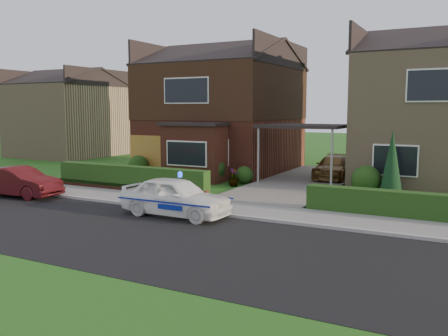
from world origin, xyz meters
The scene contains 25 objects.
ground centered at (0.00, 0.00, 0.00)m, with size 120.00×120.00×0.00m, color #235115.
road centered at (0.00, 0.00, 0.00)m, with size 60.00×6.00×0.02m, color black.
kerb centered at (0.00, 3.05, 0.06)m, with size 60.00×0.16×0.12m, color #9E9993.
sidewalk centered at (0.00, 4.10, 0.05)m, with size 60.00×2.00×0.10m, color slate.
grass_verge centered at (0.00, -5.00, 0.00)m, with size 60.00×4.00×0.01m, color #235115.
driveway centered at (0.00, 11.00, 0.06)m, with size 3.80×12.00×0.12m, color #666059.
house_left centered at (-5.78, 13.90, 3.81)m, with size 7.50×9.53×7.25m.
house_right centered at (5.80, 13.99, 3.66)m, with size 7.50×8.06×7.25m.
carport_link centered at (0.00, 10.95, 2.66)m, with size 3.80×3.00×2.77m.
garage_door centered at (-8.25, 9.96, 1.05)m, with size 2.20×0.10×2.10m, color #996421.
dwarf_wall centered at (-5.80, 5.30, 0.18)m, with size 7.70×0.25×0.36m, color brown.
hedge_left centered at (-5.80, 5.45, 0.00)m, with size 7.50×0.55×0.90m, color #173310.
hedge_right centered at (5.80, 5.35, 0.00)m, with size 7.50×0.55×0.80m, color #173310.
shrub_left_far centered at (-8.50, 9.50, 0.54)m, with size 1.08×1.08×1.08m, color #173310.
shrub_left_mid centered at (-4.00, 9.30, 0.66)m, with size 1.32×1.32×1.32m, color #173310.
shrub_left_near centered at (-2.40, 9.60, 0.42)m, with size 0.84×0.84×0.84m, color #173310.
shrub_right_near centered at (3.20, 9.40, 0.60)m, with size 1.20×1.20×1.20m, color #173310.
conifer_a centered at (4.20, 9.20, 1.30)m, with size 0.90×0.90×2.60m, color black.
neighbour_left centered at (-20.00, 16.00, 2.60)m, with size 6.50×7.00×5.20m, color tan.
police_car centered at (-1.50, 2.40, 0.64)m, with size 3.45×3.78×1.44m.
driveway_car centered at (1.00, 12.61, 0.66)m, with size 1.50×3.69×1.07m, color brown.
street_car centered at (-8.91, 2.40, 0.59)m, with size 3.59×1.25×1.18m, color #410E11.
potted_plant_a centered at (-9.00, 7.46, 0.35)m, with size 0.36×0.25×0.69m, color gray.
potted_plant_b centered at (-2.75, 9.00, 0.34)m, with size 0.31×0.38×0.69m, color gray.
potted_plant_c centered at (-2.50, 8.68, 0.40)m, with size 0.45×0.45×0.80m, color gray.
Camera 1 is at (6.92, -10.30, 3.47)m, focal length 38.00 mm.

